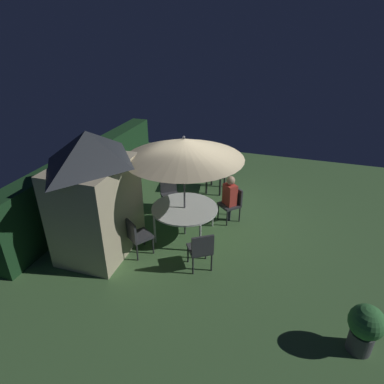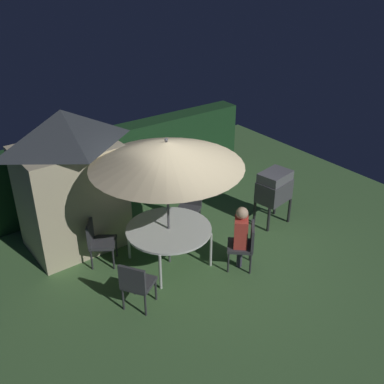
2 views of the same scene
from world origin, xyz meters
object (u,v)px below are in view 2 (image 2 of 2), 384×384
(chair_far_side, at_px, (189,205))
(chair_toward_hedge, at_px, (98,240))
(garden_shed, at_px, (70,180))
(person_in_red, at_px, (241,231))
(patio_umbrella, at_px, (167,154))
(chair_toward_house, at_px, (136,283))
(patio_table, at_px, (169,230))
(chair_near_shed, at_px, (245,243))
(bbq_grill, at_px, (274,187))

(chair_far_side, bearing_deg, chair_toward_hedge, -178.90)
(garden_shed, height_order, person_in_red, garden_shed)
(patio_umbrella, xyz_separation_m, chair_toward_house, (-1.12, -0.74, -1.70))
(chair_far_side, distance_m, chair_toward_hedge, 2.11)
(patio_table, height_order, patio_umbrella, patio_umbrella)
(chair_toward_hedge, bearing_deg, chair_near_shed, -38.83)
(garden_shed, bearing_deg, chair_far_side, -21.01)
(bbq_grill, xyz_separation_m, chair_far_side, (-1.53, 0.92, -0.33))
(patio_table, xyz_separation_m, patio_umbrella, (0.00, 0.00, 1.52))
(patio_umbrella, height_order, person_in_red, patio_umbrella)
(chair_far_side, xyz_separation_m, chair_toward_hedge, (-2.11, -0.04, 0.00))
(patio_umbrella, relative_size, chair_near_shed, 2.94)
(patio_table, height_order, chair_toward_house, chair_toward_house)
(patio_table, xyz_separation_m, chair_near_shed, (1.03, -0.94, -0.18))
(garden_shed, height_order, chair_toward_house, garden_shed)
(patio_umbrella, height_order, chair_far_side, patio_umbrella)
(bbq_grill, xyz_separation_m, chair_toward_house, (-3.69, -0.61, -0.33))
(garden_shed, distance_m, chair_toward_house, 2.52)
(garden_shed, height_order, patio_umbrella, garden_shed)
(chair_toward_house, distance_m, person_in_red, 2.11)
(garden_shed, bearing_deg, patio_umbrella, -55.22)
(garden_shed, distance_m, bbq_grill, 4.13)
(bbq_grill, distance_m, chair_near_shed, 1.77)
(patio_umbrella, relative_size, person_in_red, 2.10)
(patio_table, xyz_separation_m, person_in_red, (0.97, -0.88, 0.08))
(chair_near_shed, relative_size, person_in_red, 0.71)
(chair_near_shed, distance_m, chair_toward_house, 2.16)
(patio_umbrella, xyz_separation_m, chair_toward_hedge, (-1.07, 0.75, -1.70))
(chair_near_shed, height_order, person_in_red, person_in_red)
(chair_toward_hedge, xyz_separation_m, person_in_red, (2.04, -1.63, 0.26))
(garden_shed, height_order, chair_toward_hedge, garden_shed)
(bbq_grill, bearing_deg, patio_umbrella, 177.21)
(chair_near_shed, distance_m, chair_far_side, 1.73)
(chair_near_shed, height_order, chair_toward_hedge, same)
(bbq_grill, bearing_deg, chair_near_shed, -152.05)
(chair_far_side, height_order, chair_toward_house, same)
(patio_umbrella, xyz_separation_m, bbq_grill, (2.57, -0.13, -1.37))
(chair_toward_house, bearing_deg, patio_table, 33.25)
(patio_umbrella, distance_m, chair_toward_hedge, 2.14)
(chair_toward_house, height_order, person_in_red, person_in_red)
(chair_toward_house, bearing_deg, patio_umbrella, 33.25)
(bbq_grill, height_order, person_in_red, person_in_red)
(chair_near_shed, relative_size, chair_far_side, 1.00)
(chair_far_side, bearing_deg, garden_shed, 158.99)
(patio_table, xyz_separation_m, chair_far_side, (1.04, 0.79, -0.18))
(garden_shed, relative_size, chair_toward_house, 3.09)
(patio_table, bearing_deg, patio_umbrella, 0.00)
(bbq_grill, bearing_deg, chair_far_side, 149.07)
(chair_toward_house, bearing_deg, chair_toward_hedge, 88.01)
(bbq_grill, distance_m, chair_toward_hedge, 3.76)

